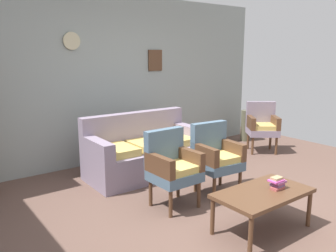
# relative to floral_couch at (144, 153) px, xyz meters

# --- Properties ---
(ground_plane) EXTENTS (7.68, 7.68, 0.00)m
(ground_plane) POSITION_rel_floral_couch_xyz_m (-0.07, -1.68, -0.33)
(ground_plane) COLOR brown
(wall_back_with_decor) EXTENTS (6.40, 0.09, 2.70)m
(wall_back_with_decor) POSITION_rel_floral_couch_xyz_m (-0.06, 0.95, 1.02)
(wall_back_with_decor) COLOR #939E99
(wall_back_with_decor) RESTS_ON ground
(floral_couch) EXTENTS (1.72, 0.82, 0.90)m
(floral_couch) POSITION_rel_floral_couch_xyz_m (0.00, 0.00, 0.00)
(floral_couch) COLOR gray
(floral_couch) RESTS_ON ground
(armchair_by_doorway) EXTENTS (0.53, 0.50, 0.90)m
(armchair_by_doorway) POSITION_rel_floral_couch_xyz_m (-0.33, -1.10, 0.17)
(armchair_by_doorway) COLOR slate
(armchair_by_doorway) RESTS_ON ground
(armchair_near_couch_end) EXTENTS (0.56, 0.53, 0.90)m
(armchair_near_couch_end) POSITION_rel_floral_couch_xyz_m (0.37, -1.11, 0.17)
(armchair_near_couch_end) COLOR slate
(armchair_near_couch_end) RESTS_ON ground
(wingback_chair_by_fireplace) EXTENTS (0.71, 0.71, 0.90)m
(wingback_chair_by_fireplace) POSITION_rel_floral_couch_xyz_m (2.41, -0.23, 0.17)
(wingback_chair_by_fireplace) COLOR gray
(wingback_chair_by_fireplace) RESTS_ON ground
(coffee_table) EXTENTS (1.00, 0.56, 0.42)m
(coffee_table) POSITION_rel_floral_couch_xyz_m (0.04, -2.13, 0.05)
(coffee_table) COLOR brown
(coffee_table) RESTS_ON ground
(book_stack_on_table) EXTENTS (0.18, 0.12, 0.12)m
(book_stack_on_table) POSITION_rel_floral_couch_xyz_m (0.21, -2.17, 0.15)
(book_stack_on_table) COLOR #A94F4D
(book_stack_on_table) RESTS_ON coffee_table
(floor_vase_by_wall) EXTENTS (0.20, 0.20, 0.63)m
(floor_vase_by_wall) POSITION_rel_floral_couch_xyz_m (2.78, 0.47, -0.01)
(floor_vase_by_wall) COLOR #595842
(floor_vase_by_wall) RESTS_ON ground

